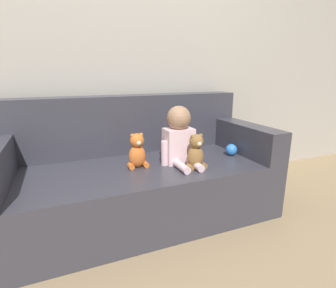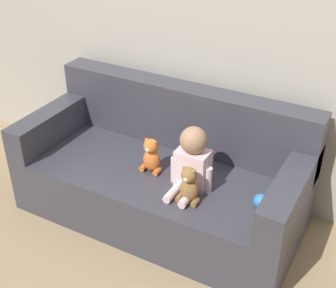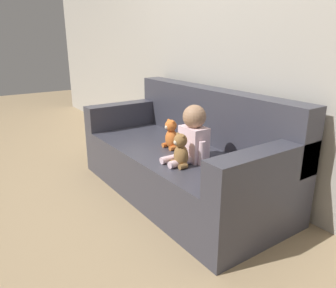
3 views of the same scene
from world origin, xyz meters
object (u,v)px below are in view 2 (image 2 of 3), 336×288
object	(u,v)px
couch	(164,175)
plush_toy_side	(151,156)
teddy_bear_brown	(189,186)
toy_ball	(261,201)
person_baby	(192,161)

from	to	relation	value
couch	plush_toy_side	size ratio (longest dim) A/B	7.95
teddy_bear_brown	toy_ball	world-z (taller)	teddy_bear_brown
person_baby	plush_toy_side	distance (m)	0.30
toy_ball	person_baby	bearing A→B (deg)	-179.80
plush_toy_side	teddy_bear_brown	bearing A→B (deg)	-25.37
person_baby	teddy_bear_brown	world-z (taller)	person_baby
teddy_bear_brown	toy_ball	size ratio (longest dim) A/B	2.66
person_baby	toy_ball	bearing A→B (deg)	0.20
person_baby	plush_toy_side	size ratio (longest dim) A/B	1.71
couch	plush_toy_side	xyz separation A→B (m)	(-0.03, -0.11, 0.21)
couch	toy_ball	bearing A→B (deg)	-10.79
person_baby	teddy_bear_brown	distance (m)	0.17
couch	person_baby	distance (m)	0.41
person_baby	plush_toy_side	world-z (taller)	person_baby
couch	teddy_bear_brown	bearing A→B (deg)	-41.10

